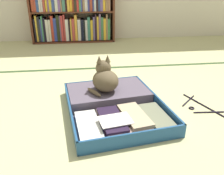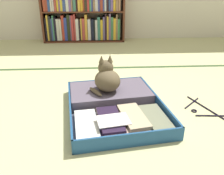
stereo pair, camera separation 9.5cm
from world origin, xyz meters
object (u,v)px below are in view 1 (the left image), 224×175
bookshelf (72,13)px  open_suitcase (113,104)px  black_cat (105,78)px  clothes_hanger (199,106)px

bookshelf → open_suitcase: size_ratio=1.43×
open_suitcase → black_cat: (-0.05, 0.14, 0.15)m
bookshelf → clothes_hanger: 2.54m
open_suitcase → bookshelf: bearing=98.7°
open_suitcase → black_cat: bearing=109.0°
open_suitcase → black_cat: black_cat is taller
black_cat → clothes_hanger: black_cat is taller
bookshelf → black_cat: 2.14m
bookshelf → black_cat: bearing=-82.0°
open_suitcase → clothes_hanger: (0.64, -0.05, -0.03)m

